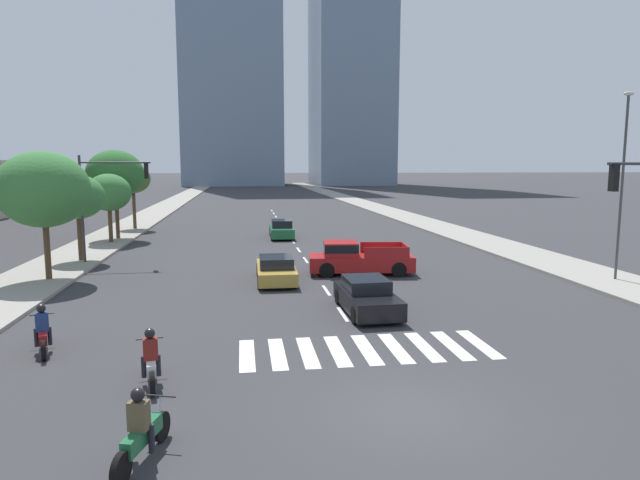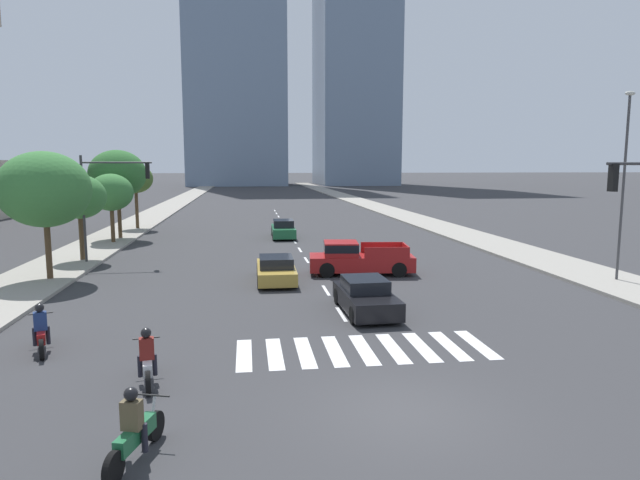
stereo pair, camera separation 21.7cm
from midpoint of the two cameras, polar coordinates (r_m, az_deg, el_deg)
name	(u,v)px [view 2 (the right image)]	position (r m, az deg, el deg)	size (l,w,h in m)	color
ground_plane	(404,413)	(13.13, 9.26, -17.26)	(800.00, 800.00, 0.00)	#333335
sidewalk_east	(464,235)	(45.14, 14.84, 0.55)	(4.00, 260.00, 0.15)	gray
sidewalk_west	(106,241)	(42.92, -21.20, -0.08)	(4.00, 260.00, 0.15)	gray
crosswalk_near	(364,349)	(17.00, 4.96, -11.24)	(7.65, 2.79, 0.01)	silver
lane_divider_center	(290,235)	(44.17, -2.97, 0.55)	(0.14, 50.00, 0.01)	silver
motorcycle_lead	(135,432)	(11.39, -18.11, -18.40)	(0.94, 2.14, 1.49)	black
motorcycle_trailing	(147,362)	(14.92, -17.09, -11.97)	(0.73, 2.14, 1.49)	black
motorcycle_third	(41,332)	(18.53, -26.67, -8.58)	(0.99, 2.15, 1.49)	black
pickup_truck	(356,258)	(28.15, 4.01, -1.91)	(5.47, 2.55, 1.67)	maroon
sedan_green_0	(283,229)	(42.33, -3.69, 1.10)	(1.82, 4.64, 1.40)	#1E6038
sedan_gold_1	(276,270)	(26.38, -4.35, -3.09)	(1.87, 4.47, 1.24)	#B28E38
sedan_black_2	(366,297)	(20.95, 5.05, -5.89)	(1.91, 4.26, 1.29)	black
traffic_signal_far	(108,190)	(32.92, -20.94, 4.90)	(4.09, 0.28, 5.94)	#333335
street_lamp_east	(624,174)	(29.33, 29.22, 5.99)	(0.50, 0.24, 8.73)	#3F3F42
street_tree_nearest	(44,190)	(28.91, -26.52, 4.71)	(4.20, 4.20, 6.05)	#4C3823
street_tree_second	(79,197)	(34.10, -23.54, 4.11)	(2.95, 2.95, 4.87)	#4C3823
street_tree_third	(111,192)	(41.28, -20.74, 4.64)	(3.06, 3.06, 4.81)	#4C3823
street_tree_fourth	(117,174)	(43.43, -20.16, 6.45)	(4.13, 4.13, 6.52)	#4C3823
street_tree_fifth	(135,179)	(49.95, -18.49, 6.04)	(2.93, 2.93, 5.51)	#4C3823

